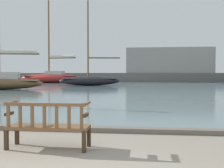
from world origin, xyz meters
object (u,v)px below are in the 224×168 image
at_px(sailboat_far_port, 51,77).
at_px(sailboat_outer_starboard, 2,80).
at_px(sailboat_centre_channel, 90,80).
at_px(park_bench, 48,125).

relative_size(sailboat_far_port, sailboat_outer_starboard, 1.27).
xyz_separation_m(sailboat_outer_starboard, sailboat_centre_channel, (6.20, 9.40, -0.12)).
height_order(park_bench, sailboat_outer_starboard, sailboat_outer_starboard).
relative_size(sailboat_outer_starboard, sailboat_centre_channel, 1.00).
distance_m(park_bench, sailboat_far_port, 40.10).
height_order(park_bench, sailboat_far_port, sailboat_far_port).
bearing_deg(park_bench, sailboat_outer_starboard, 120.52).
relative_size(sailboat_far_port, sailboat_centre_channel, 1.27).
xyz_separation_m(sailboat_far_port, sailboat_outer_starboard, (2.02, -19.10, -0.15)).
distance_m(sailboat_outer_starboard, sailboat_centre_channel, 11.26).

